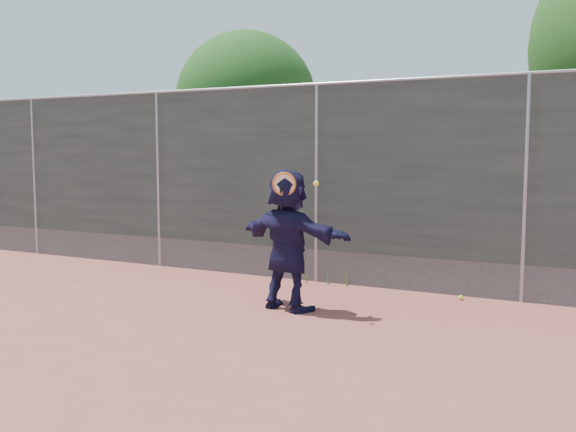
% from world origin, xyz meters
% --- Properties ---
extents(ground, '(80.00, 80.00, 0.00)m').
position_xyz_m(ground, '(0.00, 0.00, 0.00)').
color(ground, '#9E4C42').
rests_on(ground, ground).
extents(player, '(1.73, 0.87, 1.79)m').
position_xyz_m(player, '(0.40, 1.75, 0.89)').
color(player, '#151335').
rests_on(player, ground).
extents(ball_ground, '(0.07, 0.07, 0.07)m').
position_xyz_m(ball_ground, '(2.26, 3.24, 0.03)').
color(ball_ground, yellow).
rests_on(ball_ground, ground).
extents(fence, '(20.00, 0.06, 3.03)m').
position_xyz_m(fence, '(-0.00, 3.50, 1.58)').
color(fence, '#38423D').
rests_on(fence, ground).
extents(swing_action, '(0.62, 0.16, 0.51)m').
position_xyz_m(swing_action, '(0.49, 1.54, 1.59)').
color(swing_action, '#CF5E13').
rests_on(swing_action, ground).
extents(tree_left, '(3.15, 3.00, 4.53)m').
position_xyz_m(tree_left, '(-2.85, 6.55, 2.94)').
color(tree_left, '#382314').
rests_on(tree_left, ground).
extents(weed_clump, '(0.68, 0.07, 0.30)m').
position_xyz_m(weed_clump, '(0.29, 3.38, 0.13)').
color(weed_clump, '#387226').
rests_on(weed_clump, ground).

